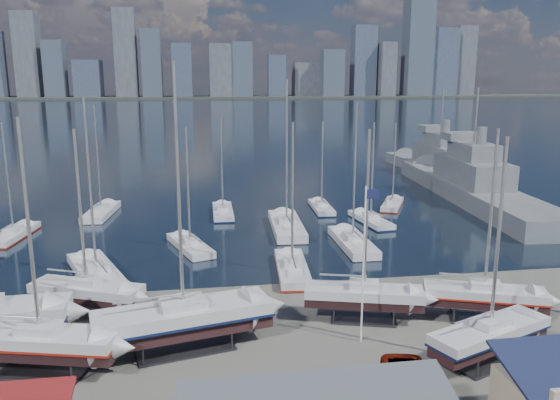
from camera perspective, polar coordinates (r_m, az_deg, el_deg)
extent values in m
plane|color=#605E59|center=(39.29, -0.64, -14.09)|extent=(1400.00, 1400.00, 0.00)
cube|color=#172035|center=(345.33, -8.23, 9.21)|extent=(1400.00, 600.00, 0.40)
cube|color=#2D332D|center=(605.09, -8.64, 10.57)|extent=(1400.00, 80.00, 2.20)
cube|color=#595E66|center=(626.61, -24.83, 13.60)|extent=(22.49, 24.47, 83.83)
cube|color=#3D4756|center=(612.78, -22.44, 12.55)|extent=(19.55, 21.83, 55.97)
cube|color=#475166|center=(612.70, -19.38, 11.89)|extent=(26.03, 30.49, 37.14)
cube|color=#595E66|center=(596.14, -15.83, 14.55)|extent=(21.60, 16.58, 87.63)
cube|color=#3D4756|center=(594.88, -13.24, 13.73)|extent=(19.42, 28.42, 67.60)
cube|color=#475166|center=(596.64, -10.20, 13.20)|extent=(20.24, 23.80, 54.09)
cube|color=#595E66|center=(594.10, -6.16, 13.32)|extent=(24.62, 19.72, 54.00)
cube|color=#3D4756|center=(593.88, -3.99, 13.45)|extent=(20.75, 17.93, 55.97)
cube|color=#475166|center=(596.45, -0.38, 12.85)|extent=(18.36, 16.25, 43.03)
cube|color=#595E66|center=(621.40, 2.73, 12.48)|extent=(28.49, 22.03, 35.69)
cube|color=#3D4756|center=(609.85, 5.49, 13.07)|extent=(23.34, 17.87, 49.11)
cube|color=#475166|center=(635.21, 8.71, 14.17)|extent=(25.35, 19.79, 75.95)
cube|color=#595E66|center=(636.21, 10.93, 13.26)|extent=(17.00, 27.45, 57.67)
cube|color=#3D4756|center=(650.50, 14.21, 15.22)|extent=(29.28, 24.05, 106.04)
cube|color=#475166|center=(671.33, 16.40, 13.65)|extent=(30.82, 28.37, 74.41)
cube|color=#595E66|center=(686.12, 18.67, 13.59)|extent=(21.74, 17.03, 77.48)
cube|color=#2D2D33|center=(37.87, -23.50, -16.12)|extent=(5.67, 3.65, 0.16)
cube|color=black|center=(37.21, -23.70, -14.07)|extent=(9.77, 4.61, 0.76)
cube|color=#BCBCC0|center=(36.89, -23.80, -13.01)|extent=(9.87, 5.00, 0.76)
cube|color=maroon|center=(37.04, -23.75, -13.50)|extent=(9.97, 5.05, 0.15)
cube|color=#BCBCC0|center=(36.64, -23.89, -12.11)|extent=(2.70, 2.15, 0.50)
cylinder|color=#B2B2B7|center=(34.67, -24.76, -2.75)|extent=(0.22, 0.22, 12.83)
cube|color=#2D2D33|center=(44.78, -19.36, -11.28)|extent=(5.21, 3.88, 0.16)
cube|color=black|center=(44.24, -19.50, -9.54)|extent=(8.71, 5.31, 0.69)
cube|color=#BCBCC0|center=(43.99, -19.56, -8.71)|extent=(8.85, 5.64, 0.69)
cube|color=#BCBCC0|center=(43.79, -19.62, -7.98)|extent=(2.55, 2.18, 0.50)
cylinder|color=#B2B2B7|center=(42.26, -20.16, -0.87)|extent=(0.22, 0.22, 11.62)
cube|color=#2D2D33|center=(38.16, -9.92, -15.00)|extent=(6.86, 4.28, 0.16)
cube|color=black|center=(37.46, -10.01, -12.85)|extent=(11.89, 5.30, 0.93)
cube|color=#BCBCC0|center=(37.08, -10.06, -11.55)|extent=(12.00, 5.77, 0.93)
cube|color=#0C1A3E|center=(37.25, -10.03, -12.15)|extent=(12.12, 5.83, 0.19)
cube|color=#BCBCC0|center=(36.80, -10.10, -10.54)|extent=(3.26, 2.55, 0.50)
cylinder|color=#B2B2B7|center=(34.61, -10.57, 1.09)|extent=(0.22, 0.22, 15.61)
cube|color=#2D2D33|center=(42.15, 8.66, -12.21)|extent=(5.17, 3.41, 0.16)
cube|color=black|center=(41.57, 8.73, -10.37)|extent=(8.87, 4.38, 0.69)
cube|color=#BCBCC0|center=(41.31, 8.76, -9.49)|extent=(8.97, 4.73, 0.69)
cube|color=#BCBCC0|center=(41.09, 8.78, -8.72)|extent=(2.48, 2.00, 0.50)
cylinder|color=#B2B2B7|center=(39.45, 9.05, -1.13)|extent=(0.22, 0.22, 11.66)
cube|color=#2D2D33|center=(38.33, 20.86, -15.54)|extent=(5.27, 3.83, 0.16)
cube|color=black|center=(37.68, 21.03, -13.56)|extent=(8.86, 5.19, 0.70)
cube|color=#BCBCC0|center=(37.39, 21.12, -12.59)|extent=(8.99, 5.53, 0.70)
cube|color=#0C1A3E|center=(37.53, 21.08, -13.04)|extent=(9.08, 5.58, 0.14)
cube|color=#BCBCC0|center=(37.16, 21.19, -11.75)|extent=(2.57, 2.17, 0.50)
cylinder|color=#B2B2B7|center=(35.33, 21.89, -3.35)|extent=(0.22, 0.22, 11.76)
cube|color=#2D2D33|center=(44.32, 20.37, -11.61)|extent=(5.23, 3.69, 0.16)
cube|color=black|center=(43.77, 20.51, -9.85)|extent=(8.85, 4.92, 0.69)
cube|color=#BCBCC0|center=(43.52, 20.58, -9.00)|extent=(8.97, 5.26, 0.69)
cube|color=maroon|center=(43.64, 20.55, -9.39)|extent=(9.06, 5.31, 0.14)
cube|color=#BCBCC0|center=(43.32, 20.64, -8.27)|extent=(2.53, 2.11, 0.50)
cylinder|color=#B2B2B7|center=(41.77, 21.22, -1.04)|extent=(0.22, 0.22, 11.70)
cube|color=black|center=(69.33, -26.02, -3.80)|extent=(3.37, 9.30, 0.73)
cube|color=#BCBCC0|center=(69.15, -26.08, -3.22)|extent=(3.75, 9.35, 0.73)
cube|color=maroon|center=(69.23, -26.05, -3.48)|extent=(3.78, 9.44, 0.15)
cube|color=#BCBCC0|center=(69.00, -26.13, -2.72)|extent=(1.82, 2.46, 0.50)
cylinder|color=#B2B2B7|center=(67.85, -26.59, 2.09)|extent=(0.22, 0.22, 12.27)
cube|color=black|center=(76.42, -18.13, -1.77)|extent=(3.44, 10.30, 0.81)
cube|color=#BCBCC0|center=(76.24, -18.17, -1.18)|extent=(3.86, 10.35, 0.81)
cube|color=#BCBCC0|center=(76.10, -18.21, -0.70)|extent=(1.95, 2.69, 0.50)
cylinder|color=#B2B2B7|center=(74.97, -18.54, 4.20)|extent=(0.22, 0.22, 13.64)
cube|color=black|center=(52.64, -18.56, -8.11)|extent=(6.63, 11.38, 0.90)
cube|color=#BCBCC0|center=(52.35, -18.62, -7.19)|extent=(7.07, 11.55, 0.90)
cube|color=#0C1A3E|center=(52.48, -18.59, -7.62)|extent=(7.14, 11.67, 0.18)
cube|color=#BCBCC0|center=(52.13, -18.67, -6.47)|extent=(2.78, 3.30, 0.50)
cylinder|color=#B2B2B7|center=(50.34, -19.24, 1.44)|extent=(0.22, 0.22, 15.10)
cube|color=black|center=(58.96, -9.35, -5.36)|extent=(4.88, 9.19, 0.72)
cube|color=#BCBCC0|center=(58.75, -9.37, -4.69)|extent=(5.23, 9.31, 0.72)
cube|color=#BCBCC0|center=(58.58, -9.39, -4.12)|extent=(2.14, 2.61, 0.50)
cylinder|color=#B2B2B7|center=(57.23, -9.59, 1.47)|extent=(0.22, 0.22, 12.12)
cube|color=black|center=(73.33, -5.98, -1.77)|extent=(2.36, 9.20, 0.73)
cube|color=#BCBCC0|center=(73.15, -5.99, -1.21)|extent=(2.74, 9.21, 0.73)
cube|color=#0C1A3E|center=(73.23, -5.99, -1.47)|extent=(2.77, 9.30, 0.15)
cube|color=#BCBCC0|center=(73.01, -6.00, -0.74)|extent=(1.58, 2.32, 0.50)
cylinder|color=#B2B2B7|center=(71.92, -6.11, 3.87)|extent=(0.22, 0.22, 12.37)
cube|color=black|center=(51.21, 1.27, -7.97)|extent=(3.15, 9.86, 0.78)
cube|color=#BCBCC0|center=(50.95, 1.27, -7.15)|extent=(3.56, 9.90, 0.78)
cube|color=maroon|center=(51.07, 1.27, -7.53)|extent=(3.59, 10.00, 0.16)
cube|color=#BCBCC0|center=(50.74, 1.28, -6.47)|extent=(1.84, 2.56, 0.50)
cylinder|color=#B2B2B7|center=(49.08, 1.31, 0.51)|extent=(0.22, 0.22, 13.09)
cube|color=black|center=(65.43, 0.68, -3.52)|extent=(3.60, 12.42, 0.98)
cube|color=#BCBCC0|center=(65.17, 0.68, -2.68)|extent=(4.12, 12.45, 0.98)
cube|color=#BCBCC0|center=(64.98, 0.69, -2.05)|extent=(2.23, 3.18, 0.50)
cylinder|color=#B2B2B7|center=(63.48, 0.70, 4.99)|extent=(0.22, 0.22, 16.57)
cube|color=black|center=(75.70, 4.34, -1.27)|extent=(2.42, 8.60, 0.68)
cube|color=#BCBCC0|center=(75.54, 4.35, -0.77)|extent=(2.78, 8.61, 0.68)
cube|color=#0C1A3E|center=(75.61, 4.35, -1.00)|extent=(2.81, 8.70, 0.14)
cube|color=#BCBCC0|center=(75.41, 4.36, -0.33)|extent=(1.53, 2.19, 0.50)
cylinder|color=#B2B2B7|center=(74.41, 4.43, 3.80)|extent=(0.22, 0.22, 11.49)
cube|color=black|center=(59.70, 7.58, -5.13)|extent=(2.62, 10.67, 0.85)
cube|color=#BCBCC0|center=(59.45, 7.60, -4.35)|extent=(3.07, 10.67, 0.85)
cube|color=#BCBCC0|center=(59.26, 7.62, -3.72)|extent=(1.81, 2.68, 0.50)
cylinder|color=#B2B2B7|center=(57.75, 7.82, 2.91)|extent=(0.22, 0.22, 14.37)
cube|color=black|center=(69.67, 9.44, -2.61)|extent=(3.20, 8.96, 0.70)
cube|color=#BCBCC0|center=(69.49, 9.46, -2.05)|extent=(3.57, 9.00, 0.70)
cube|color=#0C1A3E|center=(69.57, 9.45, -2.31)|extent=(3.60, 9.09, 0.14)
cube|color=#BCBCC0|center=(69.35, 9.48, -1.57)|extent=(1.74, 2.36, 0.50)
cylinder|color=#B2B2B7|center=(68.23, 9.64, 3.06)|extent=(0.22, 0.22, 11.83)
cube|color=black|center=(79.15, 11.64, -0.89)|extent=(5.51, 8.23, 0.66)
cube|color=#BCBCC0|center=(79.01, 11.66, -0.42)|extent=(5.82, 8.39, 0.66)
cube|color=maroon|center=(79.07, 11.65, -0.64)|extent=(5.88, 8.47, 0.13)
cube|color=#BCBCC0|center=(78.88, 11.68, -0.01)|extent=(2.17, 2.47, 0.50)
cylinder|color=#B2B2B7|center=(77.95, 11.85, 3.81)|extent=(0.22, 0.22, 11.13)
cube|color=slate|center=(87.57, 19.25, 0.39)|extent=(11.70, 47.67, 4.25)
cube|color=slate|center=(86.90, 19.43, 2.92)|extent=(7.48, 16.98, 3.60)
cube|color=slate|center=(86.50, 19.57, 4.88)|extent=(5.35, 9.80, 2.40)
cube|color=slate|center=(90.64, 18.47, 6.35)|extent=(5.68, 5.17, 1.20)
cylinder|color=#B2B2B7|center=(86.05, 19.82, 8.32)|extent=(0.30, 0.30, 8.00)
cube|color=slate|center=(108.00, 16.20, 2.69)|extent=(7.30, 38.53, 3.45)
cube|color=slate|center=(107.50, 16.31, 4.54)|extent=(5.32, 13.57, 3.60)
cube|color=slate|center=(107.17, 16.40, 6.13)|extent=(3.91, 7.78, 2.40)
cube|color=slate|center=(110.43, 15.56, 7.23)|extent=(4.41, 3.96, 1.20)
cylinder|color=#B2B2B7|center=(106.78, 16.57, 8.90)|extent=(0.30, 0.30, 8.00)
imported|color=gray|center=(33.54, 13.22, -17.91)|extent=(3.59, 5.89, 1.53)
cylinder|color=white|center=(36.94, 8.71, -6.86)|extent=(0.12, 0.12, 10.87)
cube|color=#151943|center=(35.79, 9.65, 0.61)|extent=(0.91, 0.05, 0.63)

